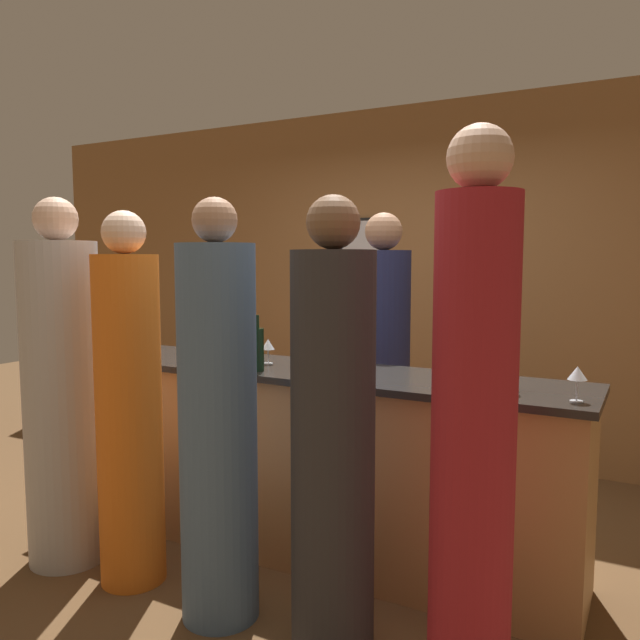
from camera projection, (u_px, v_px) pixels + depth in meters
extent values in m
plane|color=brown|center=(300.00, 547.00, 3.42)|extent=(14.00, 14.00, 0.00)
cube|color=olive|center=(423.00, 281.00, 5.02)|extent=(8.00, 0.06, 2.80)
cube|color=black|center=(364.00, 238.00, 5.19)|extent=(0.44, 0.02, 0.34)
cube|color=silver|center=(363.00, 238.00, 5.18)|extent=(0.39, 0.00, 0.29)
cube|color=#B27F4C|center=(300.00, 462.00, 3.38)|extent=(2.92, 0.55, 0.97)
cube|color=black|center=(299.00, 371.00, 3.33)|extent=(2.98, 0.61, 0.03)
cylinder|color=#1E234C|center=(382.00, 382.00, 3.89)|extent=(0.34, 0.34, 1.63)
sphere|color=#A37556|center=(384.00, 231.00, 3.80)|extent=(0.23, 0.23, 0.23)
cylinder|color=maroon|center=(473.00, 456.00, 2.15)|extent=(0.29, 0.29, 1.80)
sphere|color=tan|center=(480.00, 157.00, 2.05)|extent=(0.22, 0.22, 0.22)
cylinder|color=#B2B2B7|center=(63.00, 404.00, 3.22)|extent=(0.39, 0.39, 1.67)
sphere|color=tan|center=(55.00, 219.00, 3.13)|extent=(0.22, 0.22, 0.22)
cylinder|color=#2D2D33|center=(333.00, 455.00, 2.46)|extent=(0.33, 0.33, 1.61)
sphere|color=brown|center=(333.00, 222.00, 2.37)|extent=(0.21, 0.21, 0.21)
cylinder|color=orange|center=(129.00, 421.00, 3.01)|extent=(0.31, 0.31, 1.60)
sphere|color=beige|center=(124.00, 232.00, 2.92)|extent=(0.21, 0.21, 0.21)
cylinder|color=#4C6B93|center=(218.00, 434.00, 2.70)|extent=(0.34, 0.34, 1.65)
sphere|color=#A37556|center=(215.00, 220.00, 2.61)|extent=(0.19, 0.19, 0.19)
cylinder|color=#19381E|center=(299.00, 347.00, 3.36)|extent=(0.07, 0.07, 0.21)
cylinder|color=#19381E|center=(299.00, 320.00, 3.35)|extent=(0.03, 0.03, 0.09)
cylinder|color=black|center=(257.00, 350.00, 3.22)|extent=(0.07, 0.07, 0.22)
cylinder|color=black|center=(257.00, 322.00, 3.20)|extent=(0.03, 0.03, 0.07)
cylinder|color=black|center=(506.00, 367.00, 2.73)|extent=(0.08, 0.08, 0.21)
cylinder|color=black|center=(507.00, 335.00, 2.72)|extent=(0.03, 0.03, 0.07)
cylinder|color=silver|center=(109.00, 355.00, 3.76)|extent=(0.05, 0.05, 0.00)
cylinder|color=silver|center=(109.00, 347.00, 3.75)|extent=(0.01, 0.01, 0.08)
cone|color=silver|center=(108.00, 335.00, 3.75)|extent=(0.06, 0.06, 0.07)
cylinder|color=silver|center=(268.00, 363.00, 3.44)|extent=(0.05, 0.05, 0.00)
cylinder|color=silver|center=(268.00, 356.00, 3.44)|extent=(0.01, 0.01, 0.08)
cone|color=silver|center=(268.00, 344.00, 3.43)|extent=(0.07, 0.07, 0.06)
cylinder|color=silver|center=(476.00, 393.00, 2.69)|extent=(0.05, 0.05, 0.00)
cylinder|color=silver|center=(476.00, 382.00, 2.68)|extent=(0.01, 0.01, 0.09)
cone|color=silver|center=(477.00, 365.00, 2.67)|extent=(0.07, 0.07, 0.06)
cylinder|color=silver|center=(576.00, 401.00, 2.53)|extent=(0.05, 0.05, 0.00)
cylinder|color=silver|center=(577.00, 390.00, 2.52)|extent=(0.01, 0.01, 0.09)
cone|color=silver|center=(577.00, 373.00, 2.52)|extent=(0.08, 0.08, 0.06)
cylinder|color=silver|center=(354.00, 375.00, 3.09)|extent=(0.05, 0.05, 0.00)
cylinder|color=silver|center=(354.00, 367.00, 3.09)|extent=(0.01, 0.01, 0.08)
cone|color=silver|center=(354.00, 351.00, 3.08)|extent=(0.07, 0.07, 0.07)
cylinder|color=silver|center=(237.00, 370.00, 3.24)|extent=(0.05, 0.05, 0.00)
cylinder|color=silver|center=(237.00, 362.00, 3.24)|extent=(0.01, 0.01, 0.08)
cone|color=silver|center=(236.00, 349.00, 3.23)|extent=(0.07, 0.07, 0.06)
cylinder|color=silver|center=(228.00, 365.00, 3.39)|extent=(0.05, 0.05, 0.00)
cylinder|color=silver|center=(228.00, 355.00, 3.39)|extent=(0.01, 0.01, 0.10)
cone|color=silver|center=(228.00, 340.00, 3.38)|extent=(0.06, 0.06, 0.06)
cylinder|color=silver|center=(335.00, 376.00, 3.08)|extent=(0.05, 0.05, 0.00)
cylinder|color=silver|center=(335.00, 368.00, 3.07)|extent=(0.01, 0.01, 0.08)
cone|color=silver|center=(335.00, 354.00, 3.06)|extent=(0.06, 0.06, 0.06)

